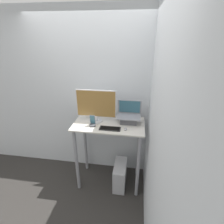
% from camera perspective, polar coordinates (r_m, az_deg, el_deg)
% --- Properties ---
extents(ground_plane, '(12.00, 12.00, 0.00)m').
position_cam_1_polar(ground_plane, '(2.94, -1.85, -25.06)').
color(ground_plane, '#2D2B28').
extents(wall_back, '(6.00, 0.05, 2.60)m').
position_cam_1_polar(wall_back, '(2.71, 0.23, 4.25)').
color(wall_back, silver).
rests_on(wall_back, ground_plane).
extents(wall_side_right, '(0.05, 6.00, 2.60)m').
position_cam_1_polar(wall_side_right, '(2.11, 13.54, -2.59)').
color(wall_side_right, silver).
rests_on(wall_side_right, ground_plane).
extents(desk, '(1.00, 0.56, 1.06)m').
position_cam_1_polar(desk, '(2.61, -0.98, -8.69)').
color(desk, beige).
rests_on(desk, ground_plane).
extents(laptop, '(0.33, 0.23, 0.31)m').
position_cam_1_polar(laptop, '(2.48, 5.53, -1.68)').
color(laptop, '#4C4C51').
rests_on(laptop, desk).
extents(monitor, '(0.57, 0.16, 0.47)m').
position_cam_1_polar(monitor, '(2.44, -5.22, 2.03)').
color(monitor, silver).
rests_on(monitor, desk).
extents(keyboard, '(0.28, 0.11, 0.02)m').
position_cam_1_polar(keyboard, '(2.33, -0.68, -5.41)').
color(keyboard, black).
rests_on(keyboard, desk).
extents(mouse, '(0.04, 0.07, 0.03)m').
position_cam_1_polar(mouse, '(2.31, 4.39, -5.59)').
color(mouse, '#99999E').
rests_on(mouse, desk).
extents(cell_phone, '(0.09, 0.09, 0.16)m').
position_cam_1_polar(cell_phone, '(2.41, -6.37, -3.64)').
color(cell_phone, '#4C4C51').
rests_on(cell_phone, desk).
extents(computer_tower, '(0.18, 0.42, 0.40)m').
position_cam_1_polar(computer_tower, '(2.91, 2.62, -19.83)').
color(computer_tower, silver).
rests_on(computer_tower, ground_plane).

